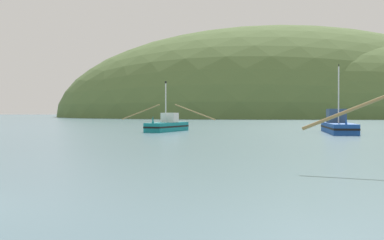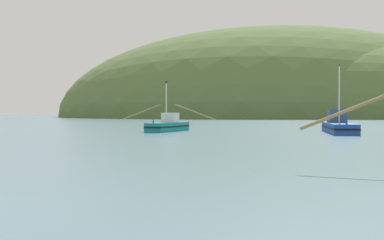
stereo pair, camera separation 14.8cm
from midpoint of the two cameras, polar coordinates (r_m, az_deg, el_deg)
hill_far_left at (r=172.85m, az=17.02°, el=0.25°), size 100.88×80.71×45.84m
hill_far_right at (r=191.28m, az=9.18°, el=0.35°), size 153.67×122.94×62.37m
fishing_boat_teal at (r=53.44m, az=-2.51°, el=-0.60°), size 9.62×7.43×5.03m
fishing_boat_blue at (r=52.02m, az=15.53°, el=-0.55°), size 3.79×12.02×6.45m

